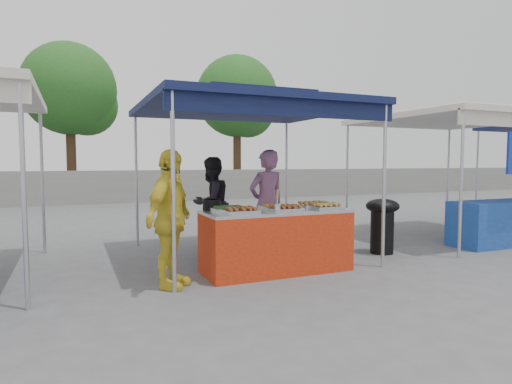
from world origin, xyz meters
name	(u,v)px	position (x,y,z in m)	size (l,w,h in m)	color
ground_plane	(273,269)	(0.00, 0.00, 0.00)	(80.00, 80.00, 0.00)	#565659
back_wall	(146,186)	(0.00, 11.00, 0.60)	(40.00, 0.25, 1.20)	gray
main_canopy	(247,107)	(0.00, 0.97, 2.37)	(3.20, 3.20, 2.57)	#B4B4BC
neighbor_stall_right	(472,157)	(4.50, 0.57, 1.60)	(3.20, 3.20, 2.57)	#B4B4BC
tree_1	(74,93)	(-2.40, 13.01, 4.18)	(3.60, 3.56, 6.12)	#3E2918
tree_2	(240,100)	(4.57, 13.09, 4.32)	(3.70, 3.68, 6.32)	#3E2918
vendor_table	(276,241)	(0.00, -0.10, 0.43)	(2.00, 0.80, 0.85)	red
food_tray_fl	(241,211)	(-0.61, -0.34, 0.88)	(0.42, 0.30, 0.07)	silver
food_tray_fm	(285,209)	(0.01, -0.34, 0.88)	(0.42, 0.30, 0.07)	silver
food_tray_fr	(327,207)	(0.65, -0.34, 0.88)	(0.42, 0.30, 0.07)	silver
food_tray_bl	(229,209)	(-0.67, -0.04, 0.88)	(0.42, 0.30, 0.07)	silver
food_tray_bm	(276,207)	(0.04, -0.02, 0.88)	(0.42, 0.30, 0.07)	silver
food_tray_br	(313,205)	(0.62, -0.04, 0.88)	(0.42, 0.30, 0.07)	silver
cooking_pot	(212,205)	(-0.81, 0.26, 0.92)	(0.25, 0.25, 0.15)	black
skewer_cup	(277,208)	(-0.14, -0.42, 0.91)	(0.09, 0.09, 0.11)	#B4B4BC
wok_burner	(382,221)	(2.12, 0.26, 0.54)	(0.54, 0.54, 0.91)	black
crate_left	(242,254)	(-0.29, 0.45, 0.16)	(0.54, 0.38, 0.32)	#132E9C
crate_right	(285,250)	(0.44, 0.50, 0.14)	(0.46, 0.32, 0.27)	#132E9C
crate_stacked	(285,233)	(0.44, 0.50, 0.41)	(0.45, 0.31, 0.27)	#132E9C
vendor_woman	(267,204)	(0.21, 0.67, 0.85)	(0.62, 0.41, 1.69)	#845477
helper_man	(211,203)	(-0.35, 1.73, 0.80)	(0.77, 0.60, 1.59)	black
customer_person	(170,219)	(-1.50, -0.30, 0.83)	(0.97, 0.40, 1.66)	gold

